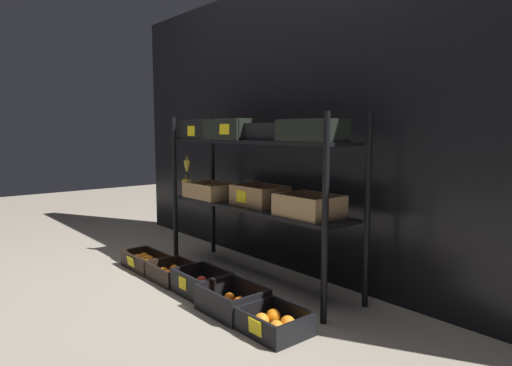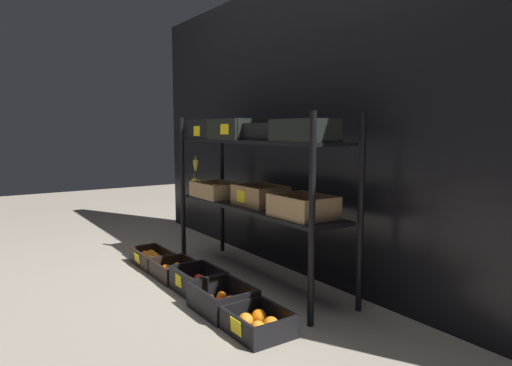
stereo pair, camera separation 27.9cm
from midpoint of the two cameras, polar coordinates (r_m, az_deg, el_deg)
ground_plane at (r=2.93m, az=-2.79°, el=-12.06°), size 10.00×10.00×0.00m
storefront_wall at (r=3.00m, az=2.71°, el=7.15°), size 3.83×0.12×1.93m
display_rack at (r=2.80m, az=-3.47°, el=1.78°), size 1.57×0.36×1.03m
crate_ground_orange at (r=3.25m, az=-16.19°, el=-9.55°), size 0.36×0.21×0.11m
crate_ground_tangerine at (r=2.97m, az=-13.04°, el=-11.10°), size 0.31×0.25×0.11m
crate_ground_apple_red at (r=2.70m, az=-9.87°, el=-12.61°), size 0.32×0.24×0.14m
crate_ground_right_tangerine at (r=2.43m, az=-6.37°, el=-14.84°), size 0.33×0.26×0.14m
crate_ground_rightmost_orange at (r=2.20m, az=-1.46°, el=-17.35°), size 0.30×0.26×0.11m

